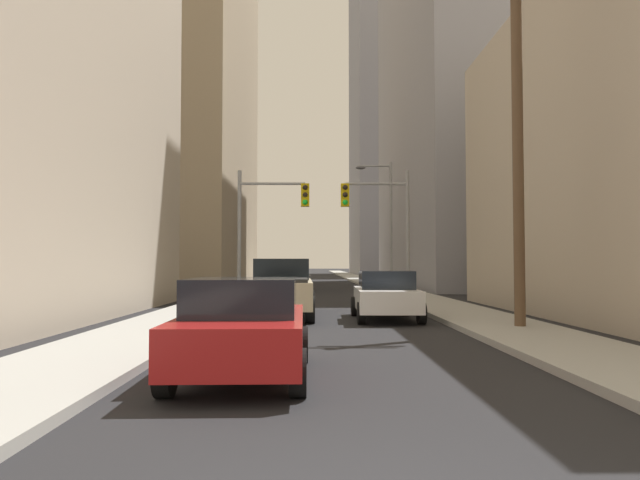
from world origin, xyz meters
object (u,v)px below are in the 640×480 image
(sedan_red, at_px, (244,327))
(sedan_navy, at_px, (295,279))
(traffic_signal_near_left, at_px, (270,214))
(sedan_white, at_px, (386,295))
(traffic_signal_near_right, at_px, (379,214))
(pickup_truck_beige, at_px, (281,289))

(sedan_red, height_order, sedan_navy, same)
(sedan_navy, height_order, traffic_signal_near_left, traffic_signal_near_left)
(sedan_white, height_order, traffic_signal_near_left, traffic_signal_near_left)
(traffic_signal_near_left, bearing_deg, sedan_navy, 85.20)
(traffic_signal_near_right, bearing_deg, sedan_red, -102.89)
(sedan_navy, xyz_separation_m, traffic_signal_near_right, (4.12, -10.52, 3.24))
(sedan_red, height_order, traffic_signal_near_left, traffic_signal_near_left)
(pickup_truck_beige, relative_size, sedan_white, 1.28)
(sedan_navy, bearing_deg, sedan_white, -80.15)
(sedan_red, height_order, traffic_signal_near_right, traffic_signal_near_right)
(sedan_white, distance_m, traffic_signal_near_right, 9.32)
(pickup_truck_beige, relative_size, sedan_red, 1.29)
(pickup_truck_beige, xyz_separation_m, sedan_white, (3.29, -0.86, -0.16))
(traffic_signal_near_left, relative_size, traffic_signal_near_right, 1.00)
(sedan_white, distance_m, traffic_signal_near_left, 10.20)
(pickup_truck_beige, xyz_separation_m, traffic_signal_near_left, (-0.93, 7.84, 3.08))
(traffic_signal_near_left, bearing_deg, sedan_white, -64.12)
(sedan_red, height_order, sedan_white, same)
(pickup_truck_beige, relative_size, sedan_navy, 1.28)
(sedan_red, bearing_deg, traffic_signal_near_right, 77.11)
(pickup_truck_beige, xyz_separation_m, sedan_red, (-0.03, -10.11, -0.16))
(pickup_truck_beige, distance_m, sedan_white, 3.41)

